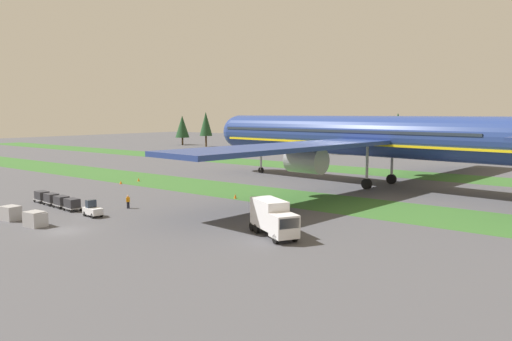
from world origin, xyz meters
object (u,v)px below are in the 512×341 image
Objects in this scene: baggage_tug at (92,210)px; catering_truck at (273,217)px; cargo_dolly_third at (51,198)px; uld_container_2 at (35,219)px; airliner at (369,136)px; cargo_dolly_second at (61,201)px; taxiway_marker_1 at (235,196)px; uld_container_1 at (37,220)px; taxiway_marker_0 at (121,182)px; taxiway_marker_2 at (139,180)px; uld_container_0 at (11,213)px; cargo_dolly_fourth at (42,196)px; ground_crew_marshaller at (128,201)px; cargo_dolly_lead at (72,204)px.

catering_truck is at bearing 108.82° from baggage_tug.
uld_container_2 is at bearing 58.09° from cargo_dolly_third.
cargo_dolly_second is at bearing 158.31° from airliner.
baggage_tug is at bearing -104.44° from taxiway_marker_1.
uld_container_1 reaches higher than taxiway_marker_1.
catering_truck is (8.13, -38.47, -6.39)m from airliner.
baggage_tug is at bearing 90.00° from cargo_dolly_third.
taxiway_marker_0 is (-19.95, 18.92, -0.53)m from baggage_tug.
taxiway_marker_2 is at bearing 123.95° from uld_container_1.
taxiway_marker_2 is (-20.00, 29.70, -0.44)m from uld_container_1.
catering_truck is 3.61× the size of uld_container_0.
cargo_dolly_fourth is 26.60m from taxiway_marker_1.
airliner is 136.93× the size of taxiway_marker_1.
cargo_dolly_third is 33.55m from catering_truck.
ground_crew_marshaller is at bearing -62.34° from catering_truck.
uld_container_2 reaches higher than cargo_dolly_third.
taxiway_marker_2 is at bearing -158.17° from cargo_dolly_fourth.
uld_container_2 is (4.61, -7.31, -0.10)m from cargo_dolly_lead.
airliner reaches higher than taxiway_marker_1.
cargo_dolly_lead is 1.00× the size of cargo_dolly_fourth.
cargo_dolly_third is 3.76× the size of taxiway_marker_1.
airliner reaches higher than cargo_dolly_second.
uld_container_2 is (0.45, -12.66, -0.13)m from ground_crew_marshaller.
baggage_tug is 6.88m from uld_container_2.
ground_crew_marshaller is (9.94, 4.84, 0.03)m from cargo_dolly_third.
airliner reaches higher than cargo_dolly_fourth.
cargo_dolly_lead and cargo_dolly_second have the same top height.
taxiway_marker_0 is at bearing -141.43° from cargo_dolly_second.
cargo_dolly_fourth is at bearing -90.00° from cargo_dolly_lead.
airliner is at bearing 157.91° from cargo_dolly_second.
airliner is 36.45× the size of cargo_dolly_fourth.
taxiway_marker_1 is 0.96× the size of taxiway_marker_2.
cargo_dolly_lead is 2.90m from cargo_dolly_second.
airliner is at bearing 68.66° from uld_container_0.
cargo_dolly_lead and cargo_dolly_third have the same top height.
cargo_dolly_lead is at bearing 90.00° from cargo_dolly_fourth.
uld_container_1 is 3.23× the size of taxiway_marker_1.
airliner reaches higher than ground_crew_marshaller.
uld_container_2 is 35.83m from taxiway_marker_2.
taxiway_marker_1 is (5.15, 20.00, -0.51)m from baggage_tug.
catering_truck is 22.64m from taxiway_marker_1.
taxiway_marker_1 is (-9.16, -23.95, -8.04)m from airliner.
baggage_tug is 13.73m from cargo_dolly_fourth.
uld_container_2 is (-0.40, -6.86, 0.01)m from baggage_tug.
cargo_dolly_second reaches higher than uld_container_1.
cargo_dolly_fourth is (-13.67, 1.22, 0.10)m from baggage_tug.
cargo_dolly_lead reaches higher than taxiway_marker_2.
cargo_dolly_second is at bearing -56.52° from taxiway_marker_0.
taxiway_marker_2 reaches higher than taxiway_marker_0.
uld_container_0 is 1.00× the size of uld_container_2.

